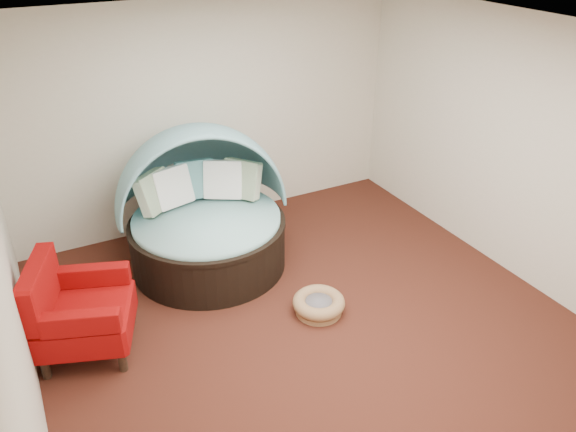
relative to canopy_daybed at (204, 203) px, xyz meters
name	(u,v)px	position (x,y,z in m)	size (l,w,h in m)	color
floor	(306,320)	(0.49, -1.51, -0.75)	(5.00, 5.00, 0.00)	#4D2016
wall_back	(209,116)	(0.49, 0.99, 0.65)	(5.00, 5.00, 0.00)	beige
wall_front	(533,379)	(0.49, -4.01, 0.65)	(5.00, 5.00, 0.00)	beige
wall_left	(3,270)	(-2.01, -1.51, 0.65)	(5.00, 5.00, 0.00)	beige
wall_right	(511,148)	(2.99, -1.51, 0.65)	(5.00, 5.00, 0.00)	beige
ceiling	(312,35)	(0.49, -1.51, 2.05)	(5.00, 5.00, 0.00)	white
canopy_daybed	(204,203)	(0.00, 0.00, 0.00)	(2.05, 1.99, 1.62)	black
pet_basket	(319,304)	(0.66, -1.46, -0.65)	(0.59, 0.59, 0.19)	olive
red_armchair	(77,311)	(-1.57, -0.91, -0.30)	(1.06, 1.06, 0.97)	black
side_table	(80,303)	(-1.51, -0.57, -0.47)	(0.60, 0.60, 0.44)	black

